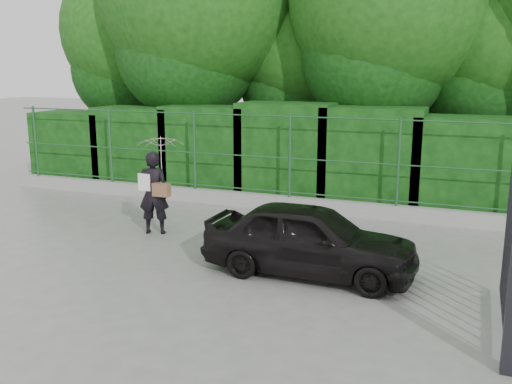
% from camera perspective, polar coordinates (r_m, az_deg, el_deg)
% --- Properties ---
extents(ground, '(80.00, 80.00, 0.00)m').
position_cam_1_polar(ground, '(8.78, -8.39, -8.31)').
color(ground, gray).
extents(kerb, '(14.00, 0.25, 0.30)m').
position_cam_1_polar(kerb, '(12.67, 1.62, -0.99)').
color(kerb, '#9E9E99').
rests_on(kerb, ground).
extents(fence, '(14.13, 0.06, 1.80)m').
position_cam_1_polar(fence, '(12.39, 2.62, 3.65)').
color(fence, '#1F4F29').
rests_on(fence, kerb).
extents(hedge, '(14.20, 1.20, 2.27)m').
position_cam_1_polar(hedge, '(13.42, 3.15, 3.66)').
color(hedge, black).
rests_on(hedge, ground).
extents(trees, '(17.10, 6.15, 8.08)m').
position_cam_1_polar(trees, '(15.22, 10.31, 18.01)').
color(trees, black).
rests_on(trees, ground).
extents(woman, '(0.92, 0.90, 1.85)m').
position_cam_1_polar(woman, '(10.71, -9.76, 2.18)').
color(woman, black).
rests_on(woman, ground).
extents(car, '(3.25, 1.35, 1.10)m').
position_cam_1_polar(car, '(8.64, 5.40, -4.71)').
color(car, black).
rests_on(car, ground).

